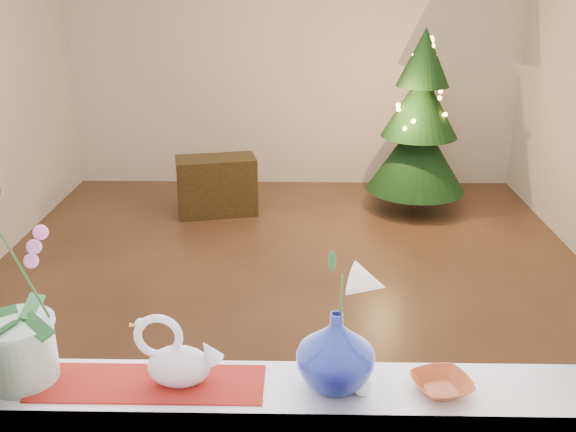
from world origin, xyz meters
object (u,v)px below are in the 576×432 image
Objects in this scene: orchid_pot at (8,282)px; blue_vase at (336,345)px; swan at (178,352)px; side_table at (217,186)px; xmas_tree at (420,122)px; paperweight at (361,385)px; amber_dish at (442,386)px.

orchid_pot reaches higher than blue_vase.
swan is 4.01m from side_table.
orchid_pot is 0.96m from blue_vase.
orchid_pot is 0.94× the size of side_table.
side_table is (-0.40, 3.91, -0.77)m from swan.
orchid_pot is 4.51m from xmas_tree.
xmas_tree is (1.43, 4.08, -0.21)m from swan.
xmas_tree is (1.91, 4.07, -0.43)m from orchid_pot.
blue_vase is at bearing 150.62° from paperweight.
orchid_pot reaches higher than paperweight.
orchid_pot is at bearing 177.13° from paperweight.
blue_vase is 4.09m from side_table.
amber_dish is at bearing -98.95° from xmas_tree.
side_table is at bearing 88.76° from swan.
xmas_tree is (0.89, 4.12, -0.13)m from paperweight.
swan is 4.12× the size of paperweight.
swan is 0.93× the size of blue_vase.
swan is at bearing -109.29° from xmas_tree.
swan is 4.33m from xmas_tree.
orchid_pot is at bearing -104.03° from side_table.
paperweight is 4.22m from xmas_tree.
swan reaches higher than amber_dish.
paperweight is 0.04× the size of xmas_tree.
blue_vase is 4.20m from xmas_tree.
swan is 0.79m from amber_dish.
paperweight reaches higher than side_table.
orchid_pot is 1.07m from paperweight.
blue_vase is 0.34m from amber_dish.
orchid_pot reaches higher than side_table.
side_table is (0.08, 3.90, -0.99)m from orchid_pot.
paperweight is 0.44× the size of amber_dish.
side_table is (-0.95, 3.95, -0.69)m from paperweight.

